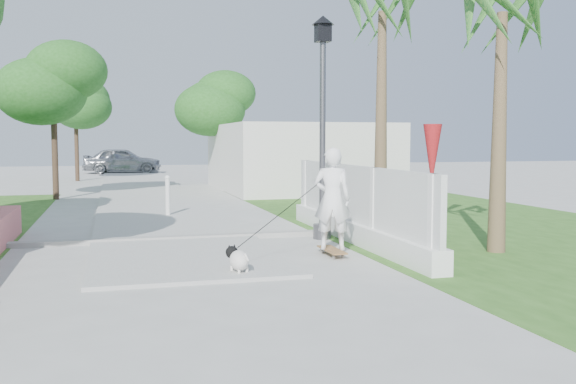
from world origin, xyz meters
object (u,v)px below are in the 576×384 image
object	(u,v)px
dog	(238,259)
parked_car	(123,160)
patio_umbrella	(432,156)
street_lamp	(323,118)
bollard	(168,195)
skateboarder	(293,212)

from	to	relation	value
dog	parked_car	bearing A→B (deg)	73.55
patio_umbrella	dog	distance (m)	4.87
patio_umbrella	dog	size ratio (longest dim) A/B	3.77
street_lamp	bollard	size ratio (longest dim) A/B	4.07
bollard	dog	world-z (taller)	bollard
bollard	patio_umbrella	distance (m)	7.25
parked_car	street_lamp	bearing A→B (deg)	-166.34
parked_car	dog	bearing A→B (deg)	-171.37
street_lamp	patio_umbrella	size ratio (longest dim) A/B	1.93
dog	skateboarder	bearing A→B (deg)	18.22
patio_umbrella	parked_car	size ratio (longest dim) A/B	0.51
bollard	street_lamp	bearing A→B (deg)	-59.04
bollard	dog	size ratio (longest dim) A/B	1.79
street_lamp	bollard	distance (m)	5.56
street_lamp	patio_umbrella	world-z (taller)	street_lamp
skateboarder	dog	xyz separation A→B (m)	(-1.07, -0.80, -0.59)
dog	parked_car	distance (m)	30.34
street_lamp	parked_car	distance (m)	27.61
patio_umbrella	bollard	bearing A→B (deg)	129.91
street_lamp	skateboarder	bearing A→B (deg)	-119.56
bollard	patio_umbrella	size ratio (longest dim) A/B	0.47
bollard	patio_umbrella	bearing A→B (deg)	-50.09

